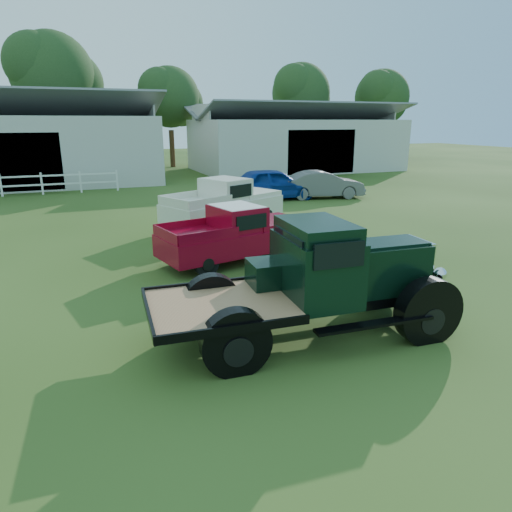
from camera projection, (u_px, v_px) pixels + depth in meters
name	position (u px, v px, depth m)	size (l,w,h in m)	color
ground	(269.00, 322.00, 9.25)	(120.00, 120.00, 0.00)	#254011
shed_left	(7.00, 139.00, 29.10)	(18.80, 10.20, 5.60)	#B2AEA1
shed_right	(295.00, 137.00, 37.53)	(16.80, 9.20, 5.20)	#B2AEA1
tree_b	(55.00, 97.00, 36.45)	(6.90, 6.90, 11.50)	#1D3917
tree_c	(170.00, 114.00, 39.12)	(5.40, 5.40, 9.00)	#1D3917
tree_d	(300.00, 109.00, 44.50)	(6.00, 6.00, 10.00)	#1D3917
tree_e	(381.00, 112.00, 45.64)	(5.70, 5.70, 9.50)	#1D3917
vintage_flatbed	(310.00, 281.00, 8.38)	(5.58, 2.21, 2.21)	black
red_pickup	(235.00, 233.00, 13.08)	(4.50, 1.73, 1.64)	maroon
white_pickup	(224.00, 204.00, 17.29)	(4.95, 1.92, 1.82)	silver
misc_car_blue	(272.00, 184.00, 23.44)	(1.91, 4.76, 1.62)	navy
misc_car_grey	(323.00, 185.00, 23.98)	(1.49, 4.26, 1.40)	#585859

